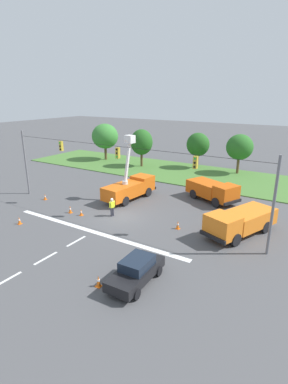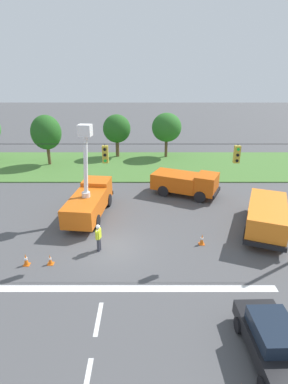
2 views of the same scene
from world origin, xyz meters
TOP-DOWN VIEW (x-y plane):
  - ground_plane at (0.00, 0.00)m, footprint 200.00×200.00m
  - grass_verge at (0.00, 18.00)m, footprint 56.00×12.00m
  - lane_markings at (0.00, -5.31)m, footprint 17.60×15.25m
  - signal_gantry at (-0.00, -0.00)m, footprint 26.20×0.33m
  - tree_west at (-9.21, 18.26)m, footprint 3.44×3.41m
  - tree_centre at (-1.41, 21.91)m, footprint 3.48×3.19m
  - tree_east at (4.88, 21.76)m, footprint 3.71×3.76m
  - utility_truck_bucket_lift at (-2.07, 4.65)m, footprint 2.94×6.93m
  - utility_truck_support_near at (5.75, 8.82)m, footprint 6.29×4.65m
  - utility_truck_support_far at (10.40, 2.15)m, footprint 4.82×7.19m
  - sedan_black at (6.91, -7.79)m, footprint 2.01×4.35m
  - road_worker at (-0.73, -0.28)m, footprint 0.33×0.63m
  - traffic_cone_foreground_right at (-4.68, -1.80)m, footprint 0.36×0.36m
  - traffic_cone_mid_left at (-3.33, -1.71)m, footprint 0.36×0.36m
  - traffic_cone_lane_edge_a at (5.73, 0.43)m, footprint 0.36×0.36m

SIDE VIEW (x-z plane):
  - ground_plane at x=0.00m, z-range 0.00..0.00m
  - lane_markings at x=0.00m, z-range 0.00..0.01m
  - grass_verge at x=0.00m, z-range 0.00..0.10m
  - traffic_cone_mid_left at x=-3.33m, z-range -0.01..0.61m
  - traffic_cone_foreground_right at x=-4.68m, z-range -0.01..0.72m
  - traffic_cone_lane_edge_a at x=5.73m, z-range -0.01..0.72m
  - sedan_black at x=6.91m, z-range 0.01..1.57m
  - road_worker at x=-0.73m, z-range 0.11..1.88m
  - utility_truck_support_far at x=10.40m, z-range 0.11..2.24m
  - utility_truck_support_near at x=5.75m, z-range 0.12..2.27m
  - utility_truck_bucket_lift at x=-2.07m, z-range -2.09..4.82m
  - tree_centre at x=-1.41m, z-range 0.93..6.37m
  - tree_east at x=4.88m, z-range 1.02..6.68m
  - tree_west at x=-9.21m, z-range 0.94..6.79m
  - signal_gantry at x=0.00m, z-range 0.83..8.03m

